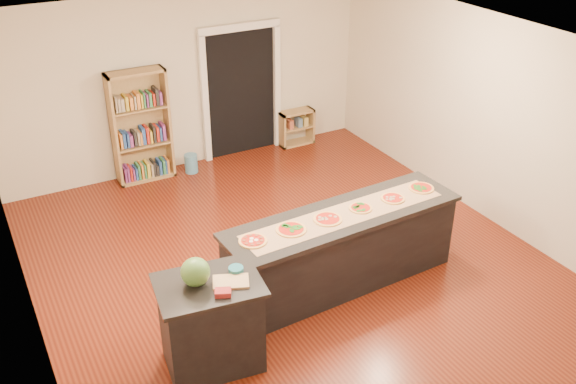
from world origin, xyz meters
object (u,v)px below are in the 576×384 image
kitchen_island (342,249)px  watermelon (195,272)px  bookshelf (141,127)px  side_counter (211,324)px  waste_bin (191,163)px  low_shelf (296,127)px

kitchen_island → watermelon: 2.14m
bookshelf → side_counter: bearing=-98.7°
kitchen_island → bookshelf: size_ratio=1.66×
side_counter → waste_bin: 4.41m
bookshelf → low_shelf: bookshelf is taller
low_shelf → waste_bin: bearing=-175.3°
bookshelf → watermelon: bookshelf is taller
kitchen_island → bookshelf: (-1.21, 3.79, 0.39)m
side_counter → watermelon: 0.64m
low_shelf → watermelon: size_ratio=2.20×
watermelon → waste_bin: bearing=70.5°
kitchen_island → waste_bin: size_ratio=9.55×
side_counter → bookshelf: bookshelf is taller
waste_bin → watermelon: 4.49m
bookshelf → low_shelf: size_ratio=2.84×
low_shelf → waste_bin: low_shelf is taller
side_counter → low_shelf: bearing=59.6°
bookshelf → waste_bin: bookshelf is taller
low_shelf → side_counter: bearing=-128.0°
side_counter → watermelon: (-0.10, 0.05, 0.63)m
watermelon → side_counter: bearing=-24.1°
side_counter → waste_bin: bearing=79.4°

